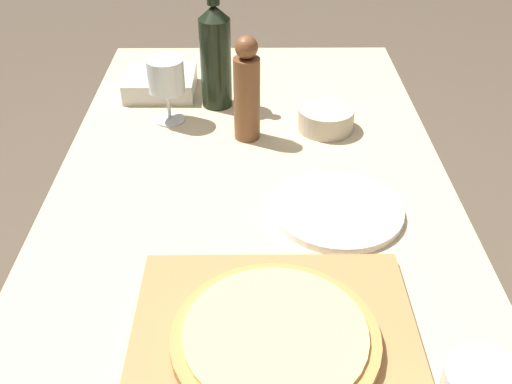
# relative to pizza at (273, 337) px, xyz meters

# --- Properties ---
(dining_table) EXTENTS (0.77, 1.56, 0.77)m
(dining_table) POSITION_rel_pizza_xyz_m (-0.03, 0.32, -0.13)
(dining_table) COLOR #CCB78E
(dining_table) RESTS_ON ground_plane
(cutting_board) EXTENTS (0.39, 0.36, 0.02)m
(cutting_board) POSITION_rel_pizza_xyz_m (0.00, 0.00, -0.02)
(cutting_board) COLOR #A87A47
(cutting_board) RESTS_ON dining_table
(pizza) EXTENTS (0.28, 0.28, 0.02)m
(pizza) POSITION_rel_pizza_xyz_m (0.00, 0.00, 0.00)
(pizza) COLOR #C68947
(pizza) RESTS_ON cutting_board
(wine_bottle) EXTENTS (0.07, 0.07, 0.30)m
(wine_bottle) POSITION_rel_pizza_xyz_m (-0.11, 0.74, 0.10)
(wine_bottle) COLOR black
(wine_bottle) RESTS_ON dining_table
(pepper_mill) EXTENTS (0.06, 0.06, 0.23)m
(pepper_mill) POSITION_rel_pizza_xyz_m (-0.04, 0.59, 0.08)
(pepper_mill) COLOR brown
(pepper_mill) RESTS_ON dining_table
(wine_glass) EXTENTS (0.08, 0.08, 0.15)m
(wine_glass) POSITION_rel_pizza_xyz_m (-0.22, 0.66, 0.07)
(wine_glass) COLOR silver
(wine_glass) RESTS_ON dining_table
(small_bowl) EXTENTS (0.12, 0.12, 0.05)m
(small_bowl) POSITION_rel_pizza_xyz_m (0.13, 0.62, -0.00)
(small_bowl) COLOR beige
(small_bowl) RESTS_ON dining_table
(dinner_plate) EXTENTS (0.23, 0.23, 0.01)m
(dinner_plate) POSITION_rel_pizza_xyz_m (0.12, 0.31, -0.02)
(dinner_plate) COLOR white
(dinner_plate) RESTS_ON dining_table
(food_container) EXTENTS (0.17, 0.16, 0.05)m
(food_container) POSITION_rel_pizza_xyz_m (-0.25, 0.81, -0.01)
(food_container) COLOR beige
(food_container) RESTS_ON dining_table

